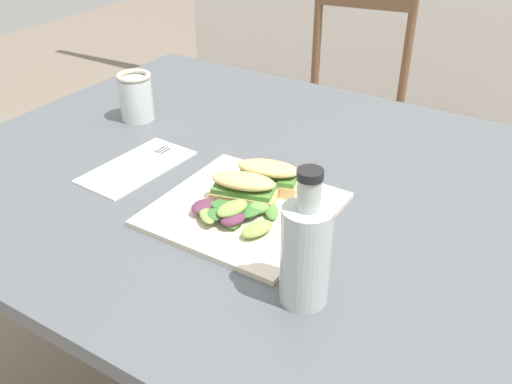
{
  "coord_description": "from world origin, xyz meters",
  "views": [
    {
      "loc": [
        0.36,
        -0.89,
        1.29
      ],
      "look_at": [
        -0.1,
        -0.15,
        0.76
      ],
      "focal_mm": 39.38,
      "sensor_mm": 36.0,
      "label": 1
    }
  ],
  "objects_px": {
    "fork_on_napkin": "(143,162)",
    "chair_wooden_far": "(346,116)",
    "sandwich_half_back": "(268,175)",
    "plate_lunch": "(244,209)",
    "bottle_cold_brew": "(305,257)",
    "dining_table": "(272,223)",
    "mason_jar_iced_tea": "(136,99)",
    "sandwich_half_front": "(244,188)"
  },
  "relations": [
    {
      "from": "plate_lunch",
      "to": "sandwich_half_front",
      "type": "height_order",
      "value": "sandwich_half_front"
    },
    {
      "from": "plate_lunch",
      "to": "chair_wooden_far",
      "type": "bearing_deg",
      "value": 103.78
    },
    {
      "from": "sandwich_half_front",
      "to": "bottle_cold_brew",
      "type": "xyz_separation_m",
      "value": [
        0.21,
        -0.16,
        0.04
      ]
    },
    {
      "from": "chair_wooden_far",
      "to": "bottle_cold_brew",
      "type": "xyz_separation_m",
      "value": [
        0.47,
        -1.25,
        0.37
      ]
    },
    {
      "from": "sandwich_half_front",
      "to": "chair_wooden_far",
      "type": "bearing_deg",
      "value": 103.48
    },
    {
      "from": "sandwich_half_back",
      "to": "fork_on_napkin",
      "type": "height_order",
      "value": "sandwich_half_back"
    },
    {
      "from": "dining_table",
      "to": "chair_wooden_far",
      "type": "distance_m",
      "value": 1.03
    },
    {
      "from": "plate_lunch",
      "to": "fork_on_napkin",
      "type": "xyz_separation_m",
      "value": [
        -0.27,
        0.04,
        0.0
      ]
    },
    {
      "from": "plate_lunch",
      "to": "dining_table",
      "type": "bearing_deg",
      "value": 97.67
    },
    {
      "from": "fork_on_napkin",
      "to": "mason_jar_iced_tea",
      "type": "relative_size",
      "value": 1.64
    },
    {
      "from": "chair_wooden_far",
      "to": "dining_table",
      "type": "bearing_deg",
      "value": -75.43
    },
    {
      "from": "dining_table",
      "to": "sandwich_half_back",
      "type": "relative_size",
      "value": 10.75
    },
    {
      "from": "dining_table",
      "to": "sandwich_half_back",
      "type": "xyz_separation_m",
      "value": [
        0.02,
        -0.05,
        0.15
      ]
    },
    {
      "from": "plate_lunch",
      "to": "mason_jar_iced_tea",
      "type": "xyz_separation_m",
      "value": [
        -0.44,
        0.2,
        0.05
      ]
    },
    {
      "from": "sandwich_half_back",
      "to": "bottle_cold_brew",
      "type": "relative_size",
      "value": 0.6
    },
    {
      "from": "fork_on_napkin",
      "to": "plate_lunch",
      "type": "bearing_deg",
      "value": -7.84
    },
    {
      "from": "dining_table",
      "to": "sandwich_half_front",
      "type": "distance_m",
      "value": 0.19
    },
    {
      "from": "dining_table",
      "to": "mason_jar_iced_tea",
      "type": "height_order",
      "value": "mason_jar_iced_tea"
    },
    {
      "from": "fork_on_napkin",
      "to": "bottle_cold_brew",
      "type": "distance_m",
      "value": 0.51
    },
    {
      "from": "sandwich_half_front",
      "to": "sandwich_half_back",
      "type": "relative_size",
      "value": 1.0
    },
    {
      "from": "dining_table",
      "to": "sandwich_half_front",
      "type": "xyz_separation_m",
      "value": [
        0.01,
        -0.12,
        0.15
      ]
    },
    {
      "from": "dining_table",
      "to": "mason_jar_iced_tea",
      "type": "distance_m",
      "value": 0.45
    },
    {
      "from": "bottle_cold_brew",
      "to": "dining_table",
      "type": "bearing_deg",
      "value": 127.89
    },
    {
      "from": "chair_wooden_far",
      "to": "sandwich_half_front",
      "type": "xyz_separation_m",
      "value": [
        0.26,
        -1.1,
        0.33
      ]
    },
    {
      "from": "sandwich_half_back",
      "to": "fork_on_napkin",
      "type": "bearing_deg",
      "value": -171.95
    },
    {
      "from": "fork_on_napkin",
      "to": "chair_wooden_far",
      "type": "bearing_deg",
      "value": 89.98
    },
    {
      "from": "sandwich_half_back",
      "to": "mason_jar_iced_tea",
      "type": "relative_size",
      "value": 1.12
    },
    {
      "from": "chair_wooden_far",
      "to": "sandwich_half_back",
      "type": "xyz_separation_m",
      "value": [
        0.28,
        -1.03,
        0.33
      ]
    },
    {
      "from": "bottle_cold_brew",
      "to": "plate_lunch",
      "type": "bearing_deg",
      "value": 143.56
    },
    {
      "from": "sandwich_half_back",
      "to": "fork_on_napkin",
      "type": "xyz_separation_m",
      "value": [
        -0.28,
        -0.04,
        -0.03
      ]
    },
    {
      "from": "plate_lunch",
      "to": "bottle_cold_brew",
      "type": "xyz_separation_m",
      "value": [
        0.2,
        -0.14,
        0.07
      ]
    },
    {
      "from": "chair_wooden_far",
      "to": "plate_lunch",
      "type": "relative_size",
      "value": 2.95
    },
    {
      "from": "fork_on_napkin",
      "to": "bottle_cold_brew",
      "type": "relative_size",
      "value": 0.88
    },
    {
      "from": "dining_table",
      "to": "sandwich_half_back",
      "type": "bearing_deg",
      "value": -68.17
    },
    {
      "from": "dining_table",
      "to": "bottle_cold_brew",
      "type": "bearing_deg",
      "value": -52.11
    },
    {
      "from": "bottle_cold_brew",
      "to": "sandwich_half_back",
      "type": "bearing_deg",
      "value": 130.97
    },
    {
      "from": "plate_lunch",
      "to": "bottle_cold_brew",
      "type": "height_order",
      "value": "bottle_cold_brew"
    },
    {
      "from": "sandwich_half_back",
      "to": "bottle_cold_brew",
      "type": "xyz_separation_m",
      "value": [
        0.19,
        -0.22,
        0.04
      ]
    },
    {
      "from": "chair_wooden_far",
      "to": "mason_jar_iced_tea",
      "type": "bearing_deg",
      "value": -100.34
    },
    {
      "from": "dining_table",
      "to": "bottle_cold_brew",
      "type": "relative_size",
      "value": 6.42
    },
    {
      "from": "mason_jar_iced_tea",
      "to": "bottle_cold_brew",
      "type": "bearing_deg",
      "value": -28.89
    },
    {
      "from": "sandwich_half_front",
      "to": "fork_on_napkin",
      "type": "xyz_separation_m",
      "value": [
        -0.26,
        0.02,
        -0.03
      ]
    }
  ]
}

